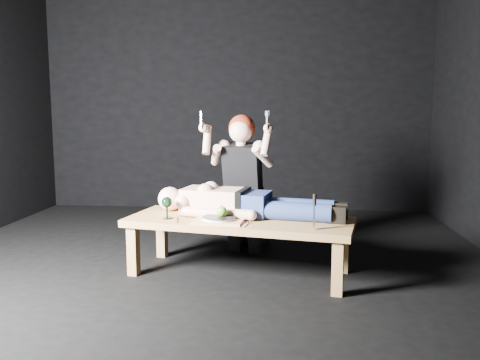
{
  "coord_description": "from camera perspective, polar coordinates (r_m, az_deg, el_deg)",
  "views": [
    {
      "loc": [
        0.65,
        -4.08,
        1.29
      ],
      "look_at": [
        0.3,
        -0.17,
        0.75
      ],
      "focal_mm": 37.55,
      "sensor_mm": 36.0,
      "label": 1
    }
  ],
  "objects": [
    {
      "name": "lying_man",
      "position": [
        4.04,
        1.16,
        -2.29
      ],
      "size": [
        1.8,
        0.85,
        0.26
      ],
      "primitive_type": null,
      "rotation": [
        0.0,
        0.0,
        -0.19
      ],
      "color": "beige",
      "rests_on": "table"
    },
    {
      "name": "carving_knife",
      "position": [
        3.61,
        8.45,
        -3.6
      ],
      "size": [
        0.04,
        0.04,
        0.26
      ],
      "primitive_type": null,
      "rotation": [
        0.0,
        0.0,
        -0.19
      ],
      "color": "#B2B2B7",
      "rests_on": "table"
    },
    {
      "name": "table",
      "position": [
        4.02,
        -0.06,
        -7.54
      ],
      "size": [
        1.86,
        0.99,
        0.45
      ],
      "primitive_type": "cube",
      "rotation": [
        0.0,
        0.0,
        -0.19
      ],
      "color": "#A77B3F",
      "rests_on": "ground"
    },
    {
      "name": "spoon_flat",
      "position": [
        3.86,
        0.57,
        -4.68
      ],
      "size": [
        0.1,
        0.17,
        0.01
      ],
      "primitive_type": "cube",
      "rotation": [
        0.0,
        0.0,
        0.5
      ],
      "color": "#B2B2B7",
      "rests_on": "table"
    },
    {
      "name": "ground",
      "position": [
        4.33,
        -3.82,
        -9.52
      ],
      "size": [
        5.0,
        5.0,
        0.0
      ],
      "primitive_type": "plane",
      "color": "black",
      "rests_on": "ground"
    },
    {
      "name": "fork_flat",
      "position": [
        3.93,
        -7.25,
        -4.52
      ],
      "size": [
        0.06,
        0.19,
        0.01
      ],
      "primitive_type": "cube",
      "rotation": [
        0.0,
        0.0,
        0.22
      ],
      "color": "#B2B2B7",
      "rests_on": "table"
    },
    {
      "name": "kneeling_woman",
      "position": [
        4.5,
        0.56,
        -0.35
      ],
      "size": [
        0.83,
        0.9,
        1.3
      ],
      "primitive_type": null,
      "rotation": [
        0.0,
        0.0,
        -0.2
      ],
      "color": "black",
      "rests_on": "ground"
    },
    {
      "name": "knife_flat",
      "position": [
        3.76,
        0.74,
        -5.04
      ],
      "size": [
        0.05,
        0.19,
        0.01
      ],
      "primitive_type": "cube",
      "rotation": [
        0.0,
        0.0,
        -0.19
      ],
      "color": "#B2B2B7",
      "rests_on": "table"
    },
    {
      "name": "back_wall",
      "position": [
        6.62,
        -0.54,
        9.65
      ],
      "size": [
        5.0,
        0.0,
        5.0
      ],
      "primitive_type": "plane",
      "rotation": [
        1.57,
        0.0,
        0.0
      ],
      "color": "black",
      "rests_on": "ground"
    },
    {
      "name": "apple",
      "position": [
        3.83,
        -2.08,
        -3.59
      ],
      "size": [
        0.08,
        0.08,
        0.08
      ],
      "primitive_type": "sphere",
      "color": "#539E22",
      "rests_on": "plate"
    },
    {
      "name": "serving_tray",
      "position": [
        3.83,
        -2.43,
        -4.65
      ],
      "size": [
        0.4,
        0.3,
        0.02
      ],
      "primitive_type": "cube",
      "rotation": [
        0.0,
        0.0,
        -0.09
      ],
      "color": "tan",
      "rests_on": "table"
    },
    {
      "name": "plate",
      "position": [
        3.83,
        -2.43,
        -4.35
      ],
      "size": [
        0.27,
        0.27,
        0.02
      ],
      "primitive_type": "cylinder",
      "rotation": [
        0.0,
        0.0,
        -0.09
      ],
      "color": "white",
      "rests_on": "serving_tray"
    },
    {
      "name": "goblet",
      "position": [
        3.98,
        -8.3,
        -3.14
      ],
      "size": [
        0.1,
        0.1,
        0.18
      ],
      "primitive_type": null,
      "rotation": [
        0.0,
        0.0,
        -0.19
      ],
      "color": "black",
      "rests_on": "table"
    }
  ]
}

